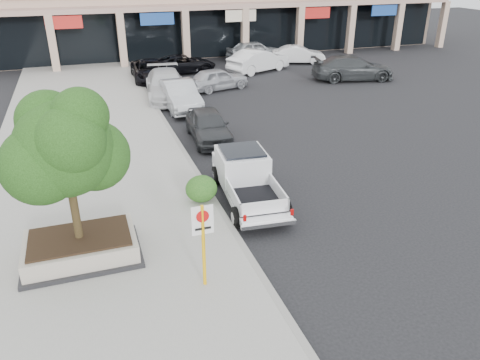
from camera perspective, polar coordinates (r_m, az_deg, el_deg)
The scene contains 18 objects.
ground at distance 14.36m, azimuth 6.41°, elevation -7.56°, with size 120.00×120.00×0.00m, color black.
sidewalk at distance 18.49m, azimuth -17.48°, elevation -0.47°, with size 8.00×52.00×0.15m, color gray.
curb at distance 18.88m, azimuth -5.52°, elevation 1.19°, with size 0.20×52.00×0.15m, color gray.
planter at distance 13.92m, azimuth -18.79°, elevation -7.75°, with size 3.20×2.20×0.68m.
planter_tree at distance 12.78m, azimuth -20.03°, elevation 3.85°, with size 2.90×2.55×4.00m.
no_parking_sign at distance 11.59m, azimuth -4.52°, elevation -6.70°, with size 0.55×0.09×2.30m.
hedge at distance 16.12m, azimuth -4.74°, elevation -1.07°, with size 1.10×0.99×0.94m, color #154916.
pickup_truck at distance 16.26m, azimuth 1.02°, elevation -0.02°, with size 1.88×5.07×1.59m, color white, non-canonical shape.
curb_car_a at distance 22.06m, azimuth -3.87°, elevation 6.67°, with size 1.70×4.22×1.44m, color #2D2F33.
curb_car_b at distance 27.07m, azimuth -7.35°, elevation 10.21°, with size 1.67×4.80×1.58m, color #ABAEB3.
curb_car_c at distance 29.34m, azimuth -9.01°, elevation 11.37°, with size 2.33×5.72×1.66m, color silver.
curb_car_d at distance 34.04m, azimuth -10.92°, elevation 12.95°, with size 2.36×5.13×1.43m, color black.
lot_car_a at distance 31.12m, azimuth -2.75°, elevation 12.22°, with size 1.68×4.17×1.42m, color #B0B2B8.
lot_car_b at distance 36.37m, azimuth 2.25°, elevation 14.35°, with size 1.77×5.07×1.67m, color silver.
lot_car_c at distance 34.67m, azimuth 13.60°, elevation 13.12°, with size 2.32×5.70×1.65m, color #313436.
lot_car_d at distance 36.19m, azimuth -6.94°, elevation 13.89°, with size 2.26×4.90×1.36m, color black.
lot_car_e at distance 40.74m, azimuth 1.80°, elevation 15.51°, with size 1.91×4.76×1.62m, color #A8ACB0.
lot_car_f at distance 39.75m, azimuth 7.13°, elevation 14.93°, with size 1.49×4.26×1.40m, color silver.
Camera 1 is at (-5.38, -10.82, 7.77)m, focal length 35.00 mm.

